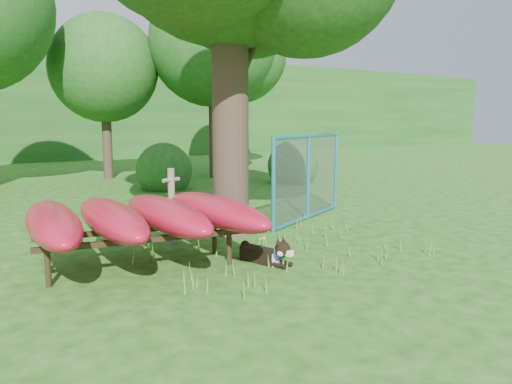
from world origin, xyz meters
TOP-DOWN VIEW (x-y plane):
  - ground at (0.00, 0.00)m, footprint 80.00×80.00m
  - wooden_post at (-0.82, 2.42)m, footprint 0.38×0.17m
  - kayak_rack at (-1.92, 1.22)m, footprint 3.28×3.51m
  - husky_dog at (-0.19, 0.31)m, footprint 0.46×1.05m
  - fence_section at (2.64, 2.66)m, footprint 3.04×1.41m
  - wildflower_clump at (0.26, 1.07)m, footprint 0.10×0.09m
  - bg_tree_c at (1.50, 13.00)m, footprint 4.00×4.00m
  - bg_tree_d at (5.00, 11.00)m, footprint 4.80×4.80m
  - bg_tree_e at (8.00, 14.00)m, footprint 4.60×4.60m
  - shrub_right at (6.50, 8.00)m, footprint 1.80×1.80m
  - shrub_mid at (2.00, 9.00)m, footprint 1.80×1.80m
  - wooded_hillside at (0.00, 28.00)m, footprint 80.00×12.00m

SIDE VIEW (x-z plane):
  - ground at x=0.00m, z-range 0.00..0.00m
  - shrub_right at x=6.50m, z-range -0.90..0.90m
  - shrub_mid at x=2.00m, z-range -0.90..0.90m
  - husky_dog at x=-0.19m, z-range -0.07..0.40m
  - wildflower_clump at x=0.26m, z-range 0.07..0.29m
  - wooden_post at x=-0.82m, z-range 0.04..1.41m
  - kayak_rack at x=-1.92m, z-range 0.28..1.32m
  - fence_section at x=2.64m, z-range -0.64..2.56m
  - wooded_hillside at x=0.00m, z-range 0.00..6.00m
  - bg_tree_c at x=1.50m, z-range 1.05..7.17m
  - bg_tree_d at x=5.00m, z-range 1.33..8.83m
  - bg_tree_e at x=8.00m, z-range 1.46..9.01m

